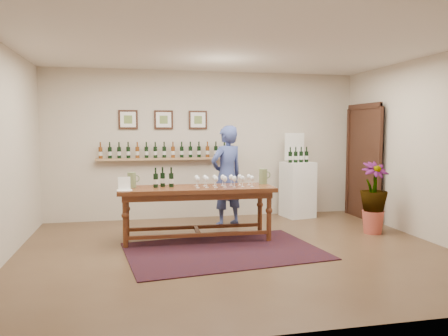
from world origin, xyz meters
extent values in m
plane|color=#513824|center=(0.00, 0.00, 0.00)|extent=(6.00, 6.00, 0.00)
plane|color=beige|center=(0.00, 2.50, 1.40)|extent=(6.00, 0.00, 6.00)
plane|color=beige|center=(0.00, -2.50, 1.40)|extent=(6.00, 0.00, 6.00)
plane|color=beige|center=(3.00, 0.00, 1.40)|extent=(0.00, 5.00, 5.00)
plane|color=silver|center=(0.00, 0.00, 2.80)|extent=(6.00, 6.00, 0.00)
cube|color=tan|center=(-0.80, 2.41, 1.15)|extent=(2.50, 0.16, 0.04)
cube|color=black|center=(2.94, 1.70, 1.05)|extent=(0.10, 1.00, 2.10)
cube|color=#321A10|center=(2.89, 1.70, 1.05)|extent=(0.04, 1.12, 2.22)
cube|color=#321A10|center=(-1.45, 2.48, 1.88)|extent=(0.35, 0.03, 0.35)
cube|color=white|center=(-1.45, 2.46, 1.88)|extent=(0.28, 0.01, 0.28)
cube|color=olive|center=(-1.45, 2.45, 1.88)|extent=(0.15, 0.00, 0.15)
cube|color=#321A10|center=(-0.80, 2.48, 1.88)|extent=(0.35, 0.03, 0.35)
cube|color=white|center=(-0.80, 2.46, 1.88)|extent=(0.28, 0.01, 0.28)
cube|color=olive|center=(-0.80, 2.45, 1.88)|extent=(0.15, 0.00, 0.15)
cube|color=#321A10|center=(-0.15, 2.48, 1.88)|extent=(0.35, 0.03, 0.35)
cube|color=white|center=(-0.15, 2.46, 1.88)|extent=(0.28, 0.01, 0.28)
cube|color=olive|center=(-0.15, 2.45, 1.88)|extent=(0.15, 0.00, 0.15)
cube|color=#44140C|center=(-0.17, 0.03, 0.01)|extent=(2.84, 2.07, 0.01)
cube|color=#492212|center=(-0.44, 0.71, 0.80)|extent=(2.35, 0.82, 0.06)
cube|color=#492212|center=(-0.44, 0.71, 0.72)|extent=(2.22, 0.68, 0.11)
cylinder|color=#492212|center=(-1.51, 0.48, 0.38)|extent=(0.08, 0.08, 0.76)
cylinder|color=#492212|center=(0.61, 0.41, 0.38)|extent=(0.08, 0.08, 0.76)
cylinder|color=#492212|center=(-1.49, 1.01, 0.38)|extent=(0.08, 0.08, 0.76)
cylinder|color=#492212|center=(0.63, 0.94, 0.38)|extent=(0.08, 0.08, 0.76)
cube|color=#492212|center=(-0.45, 0.45, 0.15)|extent=(2.12, 0.12, 0.05)
cube|color=#492212|center=(-0.43, 0.98, 0.15)|extent=(2.12, 0.12, 0.05)
cube|color=#492212|center=(-0.44, 0.71, 0.15)|extent=(0.07, 0.53, 0.05)
cube|color=white|center=(-1.51, 0.58, 0.92)|extent=(0.22, 0.17, 0.19)
cube|color=white|center=(1.75, 2.13, 0.53)|extent=(0.62, 0.62, 1.07)
cube|color=white|center=(1.73, 2.29, 1.36)|extent=(0.43, 0.09, 0.59)
cone|color=#B84D3D|center=(2.44, 0.57, 0.19)|extent=(0.35, 0.35, 0.37)
imported|color=#153416|center=(2.44, 0.57, 0.69)|extent=(0.56, 0.56, 0.64)
imported|color=#374482|center=(0.23, 1.65, 0.88)|extent=(0.76, 0.65, 1.77)
camera|label=1|loc=(-1.41, -5.79, 1.69)|focal=35.00mm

